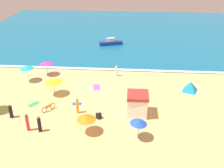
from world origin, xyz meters
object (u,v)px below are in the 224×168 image
(beach_umbrella_2, at_px, (53,81))
(beachgoer_1, at_px, (39,124))
(beach_umbrella_0, at_px, (46,63))
(beach_umbrella_5, at_px, (139,121))
(beachgoer_5, at_px, (99,115))
(beachgoer_2, at_px, (27,123))
(parked_bicycle, at_px, (49,107))
(small_boat_0, at_px, (111,42))
(beach_umbrella_4, at_px, (27,67))
(beach_tent, at_px, (190,86))
(beachgoer_6, at_px, (116,71))
(beachgoer_4, at_px, (11,112))
(beachgoer_3, at_px, (77,106))
(beach_umbrella_1, at_px, (86,118))
(lifeguard_cabana, at_px, (137,104))

(beach_umbrella_2, bearing_deg, beachgoer_1, -85.36)
(beach_umbrella_0, distance_m, beach_umbrella_5, 18.71)
(beachgoer_5, bearing_deg, beach_umbrella_5, -36.41)
(beachgoer_2, distance_m, beachgoer_5, 7.26)
(parked_bicycle, relative_size, beachgoer_2, 0.78)
(beachgoer_5, distance_m, small_boat_0, 24.60)
(beach_umbrella_4, relative_size, small_boat_0, 0.50)
(beach_tent, height_order, small_boat_0, small_boat_0)
(beachgoer_6, bearing_deg, beach_tent, -21.53)
(beach_umbrella_5, relative_size, beachgoer_4, 1.41)
(beach_tent, relative_size, beachgoer_4, 1.43)
(beach_umbrella_5, height_order, beachgoer_1, beach_umbrella_5)
(beachgoer_3, bearing_deg, beach_tent, 24.51)
(beach_umbrella_2, relative_size, beach_tent, 1.25)
(beachgoer_2, bearing_deg, beachgoer_5, 21.21)
(beach_umbrella_1, relative_size, beachgoer_3, 1.40)
(beach_umbrella_0, bearing_deg, beach_umbrella_4, -132.04)
(beach_tent, height_order, beachgoer_2, beachgoer_2)
(beach_umbrella_0, xyz_separation_m, beach_umbrella_5, (12.93, -13.52, 0.06))
(beach_umbrella_1, relative_size, beachgoer_6, 1.64)
(beach_tent, relative_size, small_boat_0, 0.51)
(beach_umbrella_1, height_order, beachgoer_1, beach_umbrella_1)
(beach_umbrella_2, distance_m, beach_umbrella_5, 12.93)
(beachgoer_2, xyz_separation_m, beachgoer_4, (-2.63, 2.06, -0.18))
(beach_umbrella_2, distance_m, beachgoer_2, 7.49)
(beachgoer_1, xyz_separation_m, beachgoer_4, (-3.86, 2.14, -0.12))
(beachgoer_1, bearing_deg, beach_tent, 30.53)
(lifeguard_cabana, bearing_deg, beach_umbrella_0, 144.26)
(beachgoer_5, height_order, small_boat_0, small_boat_0)
(lifeguard_cabana, xyz_separation_m, beach_umbrella_2, (-10.24, 3.61, 0.59))
(beach_umbrella_5, relative_size, beachgoer_1, 1.27)
(beachgoer_2, relative_size, beachgoer_3, 1.01)
(beach_umbrella_1, xyz_separation_m, beach_umbrella_2, (-5.26, 7.30, 0.14))
(beach_umbrella_5, height_order, beachgoer_4, beach_umbrella_5)
(beach_umbrella_1, height_order, beachgoer_5, beach_umbrella_1)
(parked_bicycle, distance_m, beachgoer_2, 3.87)
(beachgoer_6, bearing_deg, beachgoer_3, -110.40)
(beach_umbrella_0, height_order, parked_bicycle, beach_umbrella_0)
(small_boat_0, bearing_deg, parked_bicycle, -102.23)
(beach_umbrella_5, relative_size, small_boat_0, 0.50)
(lifeguard_cabana, distance_m, beachgoer_4, 13.62)
(lifeguard_cabana, height_order, beachgoer_1, lifeguard_cabana)
(lifeguard_cabana, distance_m, beach_umbrella_1, 6.22)
(beach_umbrella_0, height_order, beach_umbrella_2, beach_umbrella_0)
(beach_umbrella_2, relative_size, beach_umbrella_4, 1.26)
(beach_umbrella_1, distance_m, beach_umbrella_2, 9.00)
(beach_umbrella_0, xyz_separation_m, beach_umbrella_2, (2.66, -5.68, -0.01))
(beach_umbrella_2, bearing_deg, small_boat_0, 74.68)
(beachgoer_1, height_order, beachgoer_4, beachgoer_1)
(beach_tent, relative_size, beachgoer_2, 1.20)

